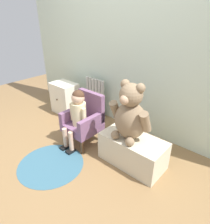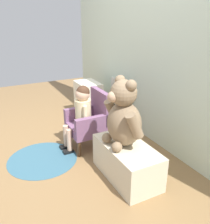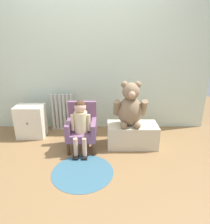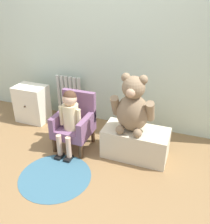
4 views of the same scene
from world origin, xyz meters
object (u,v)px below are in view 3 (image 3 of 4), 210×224
at_px(small_dresser, 31,121).
at_px(large_teddy_bear, 130,107).
at_px(radiator, 62,112).
at_px(low_bench, 132,135).
at_px(floor_rug, 82,172).
at_px(child_figure, 80,120).
at_px(child_armchair, 82,127).

bearing_deg(small_dresser, large_teddy_bear, -11.85).
bearing_deg(radiator, large_teddy_bear, -28.37).
xyz_separation_m(low_bench, floor_rug, (-0.63, -0.61, -0.16)).
relative_size(large_teddy_bear, floor_rug, 0.86).
relative_size(small_dresser, large_teddy_bear, 0.81).
height_order(low_bench, large_teddy_bear, large_teddy_bear).
height_order(low_bench, floor_rug, low_bench).
xyz_separation_m(child_figure, low_bench, (0.69, 0.15, -0.29)).
xyz_separation_m(radiator, small_dresser, (-0.43, -0.25, -0.05)).
distance_m(low_bench, floor_rug, 0.89).
height_order(large_teddy_bear, floor_rug, large_teddy_bear).
height_order(child_armchair, low_bench, child_armchair).
bearing_deg(child_figure, large_teddy_bear, 11.34).
bearing_deg(low_bench, child_armchair, -176.66).
bearing_deg(floor_rug, large_teddy_bear, 45.52).
distance_m(radiator, large_teddy_bear, 1.20).
xyz_separation_m(low_bench, large_teddy_bear, (-0.05, -0.02, 0.42)).
height_order(child_figure, large_teddy_bear, large_teddy_bear).
bearing_deg(child_figure, child_armchair, 90.00).
bearing_deg(radiator, child_figure, -60.89).
distance_m(child_armchair, floor_rug, 0.65).
height_order(child_figure, low_bench, child_figure).
distance_m(low_bench, large_teddy_bear, 0.43).
bearing_deg(large_teddy_bear, floor_rug, -134.48).
distance_m(small_dresser, child_armchair, 0.88).
distance_m(child_figure, large_teddy_bear, 0.67).
bearing_deg(floor_rug, child_figure, 97.09).
bearing_deg(low_bench, floor_rug, -135.89).
distance_m(child_figure, floor_rug, 0.65).
bearing_deg(low_bench, radiator, 153.45).
height_order(small_dresser, child_armchair, child_armchair).
distance_m(small_dresser, large_teddy_bear, 1.52).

